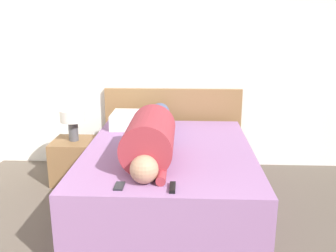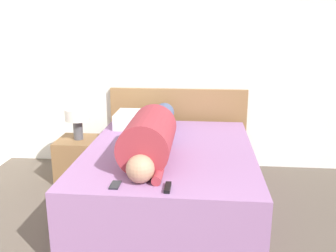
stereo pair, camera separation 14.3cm
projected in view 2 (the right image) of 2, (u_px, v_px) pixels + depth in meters
wall_back at (190, 56)px, 4.28m from camera, size 5.72×0.06×2.60m
bed at (169, 179)px, 3.42m from camera, size 1.48×1.95×0.59m
headboard at (178, 128)px, 4.44m from camera, size 1.60×0.04×0.94m
nightstand at (80, 159)px, 4.10m from camera, size 0.46×0.45×0.46m
table_lamp at (77, 118)px, 3.98m from camera, size 0.26×0.26×0.33m
person_lying at (152, 135)px, 3.17m from camera, size 0.39×1.77×0.39m
pillow_near_headboard at (141, 120)px, 4.01m from camera, size 0.54×0.39×0.16m
tv_remote at (168, 187)px, 2.53m from camera, size 0.04×0.15×0.02m
cell_phone at (115, 185)px, 2.58m from camera, size 0.06×0.13×0.01m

